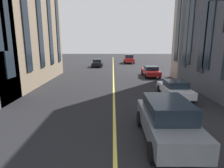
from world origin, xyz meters
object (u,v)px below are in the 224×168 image
object	(u,v)px
car_black_mid	(97,63)
car_white_near	(175,88)
car_red_parked_a	(151,71)
car_red_oncoming	(129,59)
car_grey_far	(167,120)

from	to	relation	value
car_black_mid	car_white_near	world-z (taller)	car_black_mid
car_red_parked_a	car_black_mid	world-z (taller)	car_black_mid
car_red_oncoming	car_red_parked_a	bearing A→B (deg)	-175.33
car_red_parked_a	car_grey_far	world-z (taller)	car_grey_far
car_red_parked_a	car_grey_far	distance (m)	16.76
car_red_oncoming	car_white_near	world-z (taller)	car_red_oncoming
car_black_mid	car_grey_far	distance (m)	27.71
car_red_parked_a	car_white_near	world-z (taller)	same
car_grey_far	car_black_mid	bearing A→B (deg)	11.00
car_grey_far	car_white_near	world-z (taller)	car_grey_far
car_red_oncoming	car_black_mid	bearing A→B (deg)	134.99
car_red_parked_a	car_black_mid	distance (m)	13.26
car_red_parked_a	car_red_oncoming	xyz separation A→B (m)	(17.15, 1.40, 0.27)
car_red_parked_a	car_black_mid	size ratio (longest dim) A/B	1.13
car_grey_far	car_red_oncoming	world-z (taller)	same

